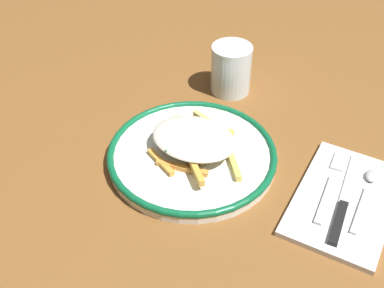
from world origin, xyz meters
name	(u,v)px	position (x,y,z in m)	size (l,w,h in m)	color
ground_plane	(192,160)	(0.00, 0.00, 0.00)	(2.60, 2.60, 0.00)	brown
plate	(192,155)	(0.00, 0.00, 0.01)	(0.30, 0.30, 0.02)	white
fries_heap	(195,141)	(0.00, 0.01, 0.04)	(0.18, 0.16, 0.04)	#E4C765
napkin	(345,200)	(0.27, 0.04, 0.01)	(0.15, 0.24, 0.01)	white
fork	(330,186)	(0.24, 0.05, 0.01)	(0.03, 0.18, 0.01)	silver
knife	(343,205)	(0.27, 0.02, 0.01)	(0.04, 0.21, 0.01)	black
spoon	(368,189)	(0.29, 0.07, 0.01)	(0.02, 0.15, 0.01)	silver
water_glass	(231,69)	(-0.04, 0.23, 0.05)	(0.08, 0.08, 0.10)	silver
salt_shaker	(236,59)	(-0.06, 0.29, 0.04)	(0.03, 0.03, 0.08)	silver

